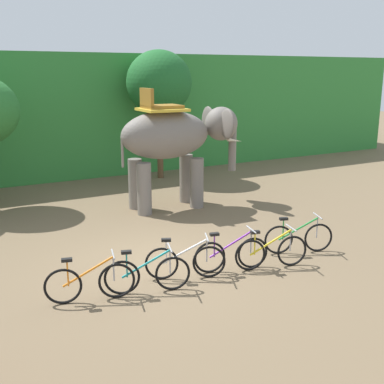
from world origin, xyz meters
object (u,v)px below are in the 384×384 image
(tree_center_right, at_px, (159,83))
(bike_yellow, at_px, (271,252))
(bike_teal, at_px, (147,274))
(bike_green, at_px, (299,237))
(bike_orange, at_px, (90,282))
(elephant, at_px, (175,139))
(bike_white, at_px, (185,261))
(bike_purple, at_px, (231,254))

(tree_center_right, relative_size, bike_yellow, 3.05)
(bike_teal, height_order, bike_green, same)
(bike_orange, bearing_deg, bike_teal, -9.10)
(bike_yellow, relative_size, bike_green, 1.03)
(tree_center_right, relative_size, bike_teal, 3.10)
(elephant, bearing_deg, tree_center_right, 71.52)
(elephant, height_order, bike_white, elephant)
(bike_orange, height_order, bike_white, same)
(tree_center_right, relative_size, bike_orange, 3.05)
(bike_teal, xyz_separation_m, bike_green, (4.05, 0.25, 0.00))
(bike_purple, height_order, bike_green, same)
(bike_teal, relative_size, bike_yellow, 0.99)
(bike_orange, height_order, bike_teal, same)
(tree_center_right, bearing_deg, bike_green, -94.18)
(bike_teal, height_order, bike_purple, same)
(elephant, bearing_deg, bike_purple, -103.67)
(elephant, distance_m, bike_orange, 7.06)
(bike_orange, distance_m, bike_white, 2.07)
(tree_center_right, relative_size, elephant, 1.23)
(bike_orange, height_order, bike_purple, same)
(bike_purple, bearing_deg, bike_yellow, -20.47)
(bike_orange, xyz_separation_m, bike_teal, (1.10, -0.18, 0.00))
(elephant, relative_size, bike_orange, 2.49)
(bike_purple, relative_size, bike_yellow, 1.00)
(bike_teal, bearing_deg, elephant, 58.22)
(elephant, relative_size, bike_purple, 2.47)
(tree_center_right, height_order, bike_teal, tree_center_right)
(elephant, height_order, bike_teal, elephant)
(tree_center_right, distance_m, bike_green, 9.98)
(bike_yellow, bearing_deg, bike_teal, 176.26)
(bike_green, bearing_deg, bike_white, -179.52)
(bike_teal, bearing_deg, bike_green, 3.52)
(bike_white, bearing_deg, bike_teal, -166.91)
(tree_center_right, xyz_separation_m, bike_purple, (-2.69, -9.47, -3.43))
(bike_teal, height_order, bike_yellow, same)
(elephant, height_order, bike_green, elephant)
(tree_center_right, bearing_deg, bike_orange, -121.81)
(elephant, height_order, bike_purple, elephant)
(tree_center_right, xyz_separation_m, bike_yellow, (-1.84, -9.78, -3.43))
(bike_teal, xyz_separation_m, bike_white, (0.96, 0.22, 0.00))
(bike_orange, bearing_deg, bike_white, 1.30)
(bike_orange, height_order, bike_green, same)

